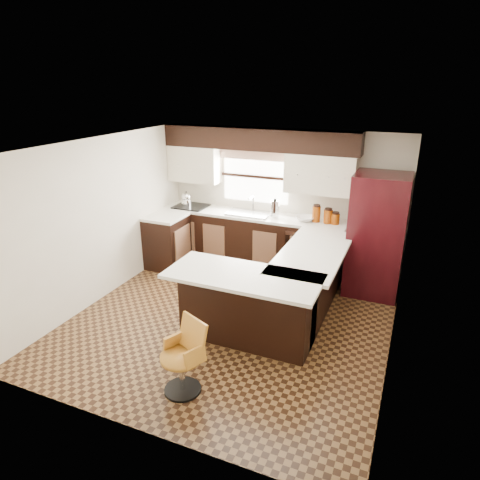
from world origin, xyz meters
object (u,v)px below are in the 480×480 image
at_px(peninsula_return, 247,307).
at_px(bar_chair, 181,359).
at_px(peninsula_long, 308,283).
at_px(refrigerator, 377,235).

xyz_separation_m(peninsula_return, bar_chair, (-0.27, -1.20, -0.04)).
bearing_deg(peninsula_long, bar_chair, -109.99).
distance_m(peninsula_return, refrigerator, 2.44).
distance_m(peninsula_return, bar_chair, 1.23).
distance_m(refrigerator, bar_chair, 3.60).
xyz_separation_m(peninsula_long, peninsula_return, (-0.53, -0.97, 0.00)).
height_order(refrigerator, bar_chair, refrigerator).
relative_size(peninsula_return, bar_chair, 2.02).
relative_size(refrigerator, bar_chair, 2.29).
relative_size(peninsula_long, peninsula_return, 1.18).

